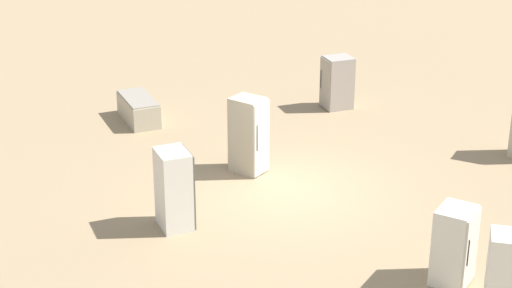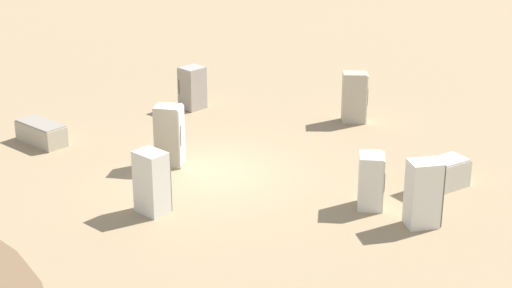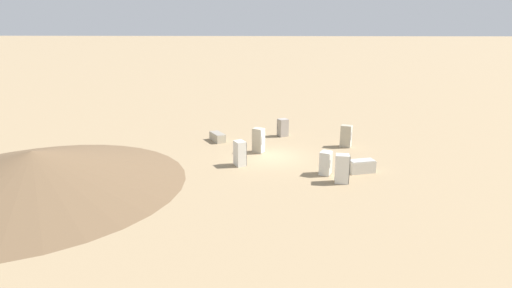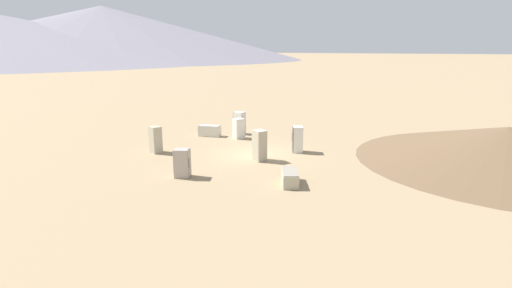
% 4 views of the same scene
% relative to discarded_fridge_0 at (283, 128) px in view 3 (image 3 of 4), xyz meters
% --- Properties ---
extents(ground_plane, '(1000.00, 1000.00, 0.00)m').
position_rel_discarded_fridge_0_xyz_m(ground_plane, '(-0.68, -5.61, -0.71)').
color(ground_plane, '#9E8460').
extents(dirt_mound, '(16.41, 16.41, 2.02)m').
position_rel_discarded_fridge_0_xyz_m(dirt_mound, '(-13.55, -11.79, 0.30)').
color(dirt_mound, brown).
rests_on(dirt_mound, ground_plane).
extents(discarded_fridge_0, '(0.97, 0.92, 1.43)m').
position_rel_discarded_fridge_0_xyz_m(discarded_fridge_0, '(0.00, 0.00, 0.00)').
color(discarded_fridge_0, '#A89E93').
rests_on(discarded_fridge_0, ground_plane).
extents(discarded_fridge_1, '(0.91, 0.77, 1.63)m').
position_rel_discarded_fridge_0_xyz_m(discarded_fridge_1, '(4.70, -2.72, 0.10)').
color(discarded_fridge_1, '#B2A88E').
rests_on(discarded_fridge_1, ground_plane).
extents(discarded_fridge_2, '(0.92, 0.96, 1.61)m').
position_rel_discarded_fridge_0_xyz_m(discarded_fridge_2, '(-2.63, -7.49, 0.09)').
color(discarded_fridge_2, silver).
rests_on(discarded_fridge_2, ground_plane).
extents(discarded_fridge_3, '(0.82, 0.64, 1.67)m').
position_rel_discarded_fridge_0_xyz_m(discarded_fridge_3, '(3.48, -10.03, 0.12)').
color(discarded_fridge_3, silver).
rests_on(discarded_fridge_3, ground_plane).
extents(discarded_fridge_4, '(0.92, 0.85, 1.76)m').
position_rel_discarded_fridge_0_xyz_m(discarded_fridge_4, '(-1.65, -4.62, 0.17)').
color(discarded_fridge_4, '#B2A88E').
rests_on(discarded_fridge_4, ground_plane).
extents(discarded_fridge_5, '(0.84, 0.88, 1.42)m').
position_rel_discarded_fridge_0_xyz_m(discarded_fridge_5, '(2.68, -8.74, -0.00)').
color(discarded_fridge_5, silver).
rests_on(discarded_fridge_5, ground_plane).
extents(discarded_fridge_6, '(1.50, 1.79, 0.65)m').
position_rel_discarded_fridge_0_xyz_m(discarded_fridge_6, '(-5.04, -1.88, -0.39)').
color(discarded_fridge_6, '#B2A88E').
rests_on(discarded_fridge_6, ground_plane).
extents(discarded_fridge_7, '(1.71, 1.16, 0.79)m').
position_rel_discarded_fridge_0_xyz_m(discarded_fridge_7, '(4.90, -8.22, -0.32)').
color(discarded_fridge_7, beige).
rests_on(discarded_fridge_7, ground_plane).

